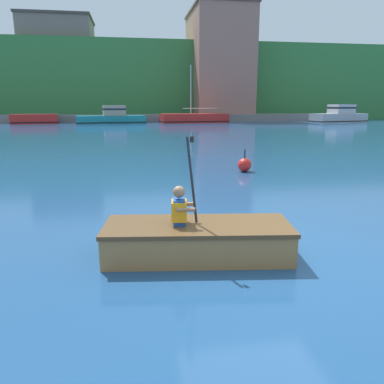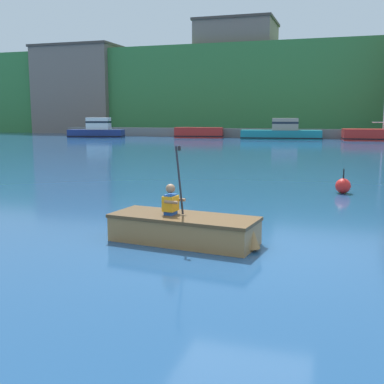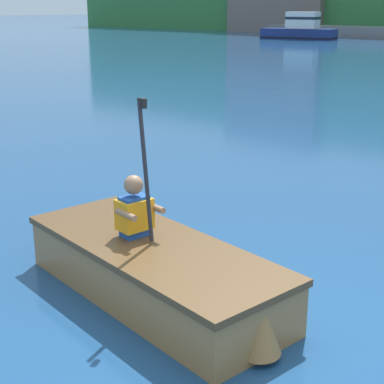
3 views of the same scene
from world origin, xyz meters
name	(u,v)px [view 1 (image 1 of 3)]	position (x,y,z in m)	size (l,w,h in m)	color
ground_plane	(267,251)	(0.00, 0.00, 0.00)	(300.00, 300.00, 0.00)	navy
shoreline_ridge	(142,84)	(0.00, 55.84, 5.14)	(120.00, 20.00, 10.27)	#387A3D
waterfront_apartment_right	(61,70)	(-11.22, 50.84, 6.70)	(9.28, 7.75, 13.38)	#75665B
waterfront_tower_far	(218,66)	(10.10, 47.21, 7.16)	(7.63, 11.62, 14.31)	#9E6B5B
marina_dock	(147,118)	(0.00, 41.74, 0.45)	(57.06, 2.40, 0.90)	slate
moored_boat_dock_west_end	(339,116)	(22.36, 36.65, 0.77)	(7.17, 3.88, 2.09)	#9EA3A8
moored_boat_dock_west_inner	(34,119)	(-12.40, 38.96, 0.50)	(5.06, 2.16, 1.06)	red
moored_boat_dock_center_near	(194,118)	(5.35, 38.88, 0.50)	(7.98, 3.48, 6.44)	red
moored_boat_dock_east_inner	(112,117)	(-4.04, 38.58, 0.68)	(7.81, 3.50, 1.99)	#197A84
rowboat_foreground	(200,238)	(-1.03, -0.03, 0.28)	(2.81, 1.33, 0.49)	#A3703D
person_paddler	(180,207)	(-1.31, 0.01, 0.75)	(0.39, 0.39, 1.24)	#1E4CA5
channel_buoy	(245,165)	(1.65, 6.59, 0.22)	(0.44, 0.44, 0.72)	red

